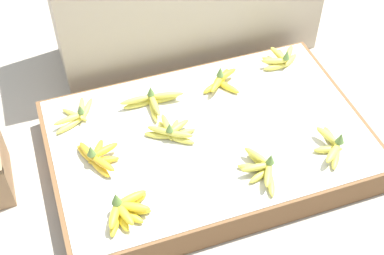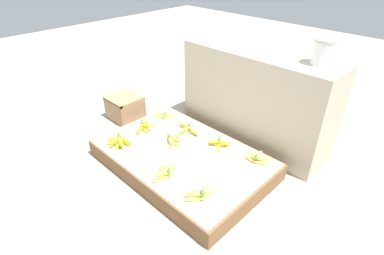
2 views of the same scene
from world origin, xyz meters
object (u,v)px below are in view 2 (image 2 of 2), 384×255
object	(u,v)px
banana_bunch_front_right	(201,193)
banana_bunch_middle_midleft	(172,139)
glass_jar	(323,52)
banana_bunch_front_midright	(166,172)
banana_bunch_back_midright	(219,143)
banana_bunch_middle_left	(144,126)
banana_bunch_back_left	(165,115)
wooden_crate	(125,107)
banana_bunch_front_left	(119,141)
foam_tray_white	(236,42)
banana_bunch_back_midleft	(187,129)
banana_bunch_back_right	(258,158)

from	to	relation	value
banana_bunch_front_right	banana_bunch_middle_midleft	size ratio (longest dim) A/B	1.05
glass_jar	banana_bunch_front_midright	bearing A→B (deg)	-115.64
banana_bunch_back_midright	glass_jar	bearing A→B (deg)	47.52
banana_bunch_middle_left	banana_bunch_middle_midleft	size ratio (longest dim) A/B	1.00
banana_bunch_back_left	banana_bunch_middle_left	bearing A→B (deg)	-83.11
banana_bunch_front_midright	banana_bunch_back_left	world-z (taller)	banana_bunch_front_midright
banana_bunch_front_right	banana_bunch_back_midright	xyz separation A→B (m)	(-0.27, 0.50, -0.00)
wooden_crate	banana_bunch_back_left	xyz separation A→B (m)	(0.46, 0.12, 0.05)
banana_bunch_front_left	banana_bunch_front_right	bearing A→B (deg)	2.12
banana_bunch_back_left	foam_tray_white	bearing A→B (deg)	53.10
banana_bunch_middle_left	banana_bunch_back_midleft	world-z (taller)	banana_bunch_middle_left
banana_bunch_back_left	foam_tray_white	distance (m)	0.87
banana_bunch_front_right	banana_bunch_middle_left	size ratio (longest dim) A/B	1.05
banana_bunch_back_midleft	foam_tray_white	world-z (taller)	foam_tray_white
banana_bunch_front_left	banana_bunch_middle_left	size ratio (longest dim) A/B	0.86
wooden_crate	banana_bunch_back_midright	bearing A→B (deg)	5.86
banana_bunch_front_left	banana_bunch_front_right	xyz separation A→B (m)	(0.84, 0.03, -0.00)
banana_bunch_back_midleft	banana_bunch_back_left	bearing A→B (deg)	174.94
wooden_crate	banana_bunch_back_midright	size ratio (longest dim) A/B	1.56
banana_bunch_back_left	banana_bunch_back_midright	bearing A→B (deg)	-0.43
banana_bunch_middle_midleft	banana_bunch_back_midleft	distance (m)	0.19
banana_bunch_front_right	glass_jar	xyz separation A→B (m)	(0.17, 0.98, 0.70)
banana_bunch_middle_left	banana_bunch_back_midleft	distance (m)	0.36
banana_bunch_back_right	banana_bunch_back_midleft	bearing A→B (deg)	-173.17
wooden_crate	banana_bunch_front_midright	size ratio (longest dim) A/B	1.23
banana_bunch_middle_midleft	banana_bunch_middle_left	bearing A→B (deg)	-173.42
wooden_crate	banana_bunch_back_right	size ratio (longest dim) A/B	1.51
banana_bunch_middle_midleft	foam_tray_white	xyz separation A→B (m)	(0.02, 0.70, 0.63)
banana_bunch_front_midright	banana_bunch_back_midleft	bearing A→B (deg)	120.74
banana_bunch_middle_left	banana_bunch_back_right	xyz separation A→B (m)	(0.92, 0.30, -0.00)
banana_bunch_front_left	wooden_crate	bearing A→B (deg)	141.96
banana_bunch_front_left	banana_bunch_middle_left	distance (m)	0.28
banana_bunch_back_midleft	banana_bunch_middle_left	bearing A→B (deg)	-141.52
banana_bunch_front_left	banana_bunch_front_right	size ratio (longest dim) A/B	0.83
wooden_crate	foam_tray_white	world-z (taller)	foam_tray_white
banana_bunch_middle_left	banana_bunch_front_right	bearing A→B (deg)	-15.69
banana_bunch_back_midright	banana_bunch_front_left	bearing A→B (deg)	-136.97
wooden_crate	banana_bunch_back_left	bearing A→B (deg)	14.39
banana_bunch_back_midleft	glass_jar	xyz separation A→B (m)	(0.76, 0.50, 0.70)
banana_bunch_front_left	glass_jar	size ratio (longest dim) A/B	1.04
banana_bunch_back_right	foam_tray_white	world-z (taller)	foam_tray_white
banana_bunch_front_left	banana_bunch_middle_left	world-z (taller)	banana_bunch_front_left
banana_bunch_front_midright	banana_bunch_back_midright	size ratio (longest dim) A/B	1.27
wooden_crate	banana_bunch_back_right	bearing A→B (deg)	6.70
banana_bunch_back_midleft	banana_bunch_back_right	size ratio (longest dim) A/B	1.40
banana_bunch_back_right	banana_bunch_middle_left	bearing A→B (deg)	-161.83
banana_bunch_front_right	banana_bunch_back_right	xyz separation A→B (m)	(0.04, 0.55, -0.00)
banana_bunch_back_right	glass_jar	distance (m)	0.83
banana_bunch_back_left	banana_bunch_back_midright	xyz separation A→B (m)	(0.64, -0.00, 0.01)
banana_bunch_front_midright	banana_bunch_back_left	distance (m)	0.79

